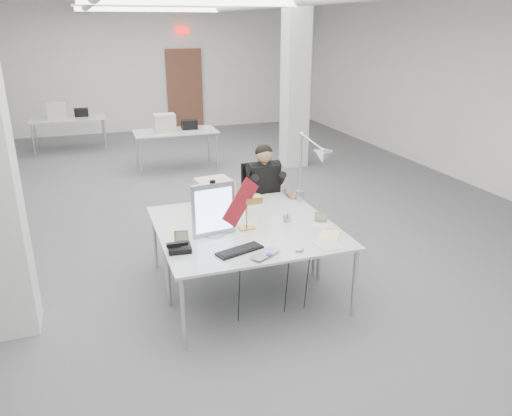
% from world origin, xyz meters
% --- Properties ---
extents(room_shell, '(10.04, 14.04, 3.24)m').
position_xyz_m(room_shell, '(0.04, 0.13, 1.69)').
color(room_shell, '#59595B').
rests_on(room_shell, ground).
extents(desk_main, '(1.80, 0.90, 0.02)m').
position_xyz_m(desk_main, '(0.00, -2.50, 0.74)').
color(desk_main, silver).
rests_on(desk_main, room_shell).
extents(desk_second, '(1.80, 0.90, 0.02)m').
position_xyz_m(desk_second, '(0.00, -1.60, 0.74)').
color(desk_second, silver).
rests_on(desk_second, room_shell).
extents(bg_desk_a, '(1.60, 0.80, 0.02)m').
position_xyz_m(bg_desk_a, '(0.20, 3.00, 0.74)').
color(bg_desk_a, silver).
rests_on(bg_desk_a, room_shell).
extents(bg_desk_b, '(1.60, 0.80, 0.02)m').
position_xyz_m(bg_desk_b, '(-1.80, 5.20, 0.74)').
color(bg_desk_b, silver).
rests_on(bg_desk_b, room_shell).
extents(office_chair, '(0.58, 0.58, 1.12)m').
position_xyz_m(office_chair, '(0.58, -0.98, 0.56)').
color(office_chair, black).
rests_on(office_chair, room_shell).
extents(seated_person, '(0.54, 0.66, 0.95)m').
position_xyz_m(seated_person, '(0.58, -1.03, 0.90)').
color(seated_person, black).
rests_on(seated_person, office_chair).
extents(monitor, '(0.44, 0.10, 0.54)m').
position_xyz_m(monitor, '(-0.37, -2.18, 1.03)').
color(monitor, '#A4A5A9').
rests_on(monitor, desk_main).
extents(pennant, '(0.43, 0.17, 0.49)m').
position_xyz_m(pennant, '(-0.10, -2.21, 1.08)').
color(pennant, maroon).
rests_on(pennant, monitor).
extents(keyboard, '(0.48, 0.28, 0.02)m').
position_xyz_m(keyboard, '(-0.24, -2.63, 0.77)').
color(keyboard, black).
rests_on(keyboard, desk_main).
extents(laptop, '(0.37, 0.33, 0.02)m').
position_xyz_m(laptop, '(-0.03, -2.83, 0.77)').
color(laptop, '#A9A8AD').
rests_on(laptop, desk_main).
extents(mouse, '(0.09, 0.06, 0.03)m').
position_xyz_m(mouse, '(0.28, -2.81, 0.77)').
color(mouse, silver).
rests_on(mouse, desk_main).
extents(bankers_lamp, '(0.32, 0.13, 0.36)m').
position_xyz_m(bankers_lamp, '(-0.01, -2.13, 0.93)').
color(bankers_lamp, gold).
rests_on(bankers_lamp, desk_main).
extents(desk_phone, '(0.23, 0.21, 0.05)m').
position_xyz_m(desk_phone, '(-0.76, -2.43, 0.78)').
color(desk_phone, black).
rests_on(desk_phone, desk_main).
extents(picture_frame_left, '(0.14, 0.06, 0.11)m').
position_xyz_m(picture_frame_left, '(-0.70, -2.22, 0.81)').
color(picture_frame_left, '#9C6D43').
rests_on(picture_frame_left, desk_main).
extents(picture_frame_right, '(0.13, 0.09, 0.10)m').
position_xyz_m(picture_frame_right, '(0.79, -2.20, 0.81)').
color(picture_frame_right, '#9F8844').
rests_on(picture_frame_right, desk_main).
extents(desk_clock, '(0.11, 0.07, 0.10)m').
position_xyz_m(desk_clock, '(0.45, -2.08, 0.81)').
color(desk_clock, '#A7A7AB').
rests_on(desk_clock, desk_main).
extents(paper_stack_a, '(0.22, 0.31, 0.01)m').
position_xyz_m(paper_stack_a, '(0.59, -2.74, 0.76)').
color(paper_stack_a, silver).
rests_on(paper_stack_a, desk_main).
extents(paper_stack_b, '(0.31, 0.33, 0.01)m').
position_xyz_m(paper_stack_b, '(0.71, -2.57, 0.76)').
color(paper_stack_b, '#FCF796').
rests_on(paper_stack_b, desk_main).
extents(paper_stack_c, '(0.24, 0.19, 0.01)m').
position_xyz_m(paper_stack_c, '(0.75, -2.33, 0.76)').
color(paper_stack_c, silver).
rests_on(paper_stack_c, desk_main).
extents(beige_monitor, '(0.41, 0.40, 0.35)m').
position_xyz_m(beige_monitor, '(-0.18, -1.49, 0.93)').
color(beige_monitor, beige).
rests_on(beige_monitor, desk_second).
extents(architect_lamp, '(0.40, 0.80, 0.99)m').
position_xyz_m(architect_lamp, '(0.85, -1.77, 1.25)').
color(architect_lamp, silver).
rests_on(architect_lamp, desk_second).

